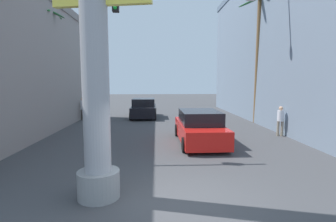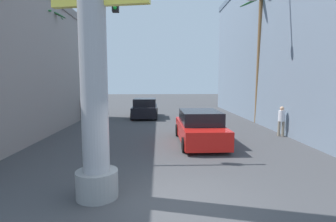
{
  "view_description": "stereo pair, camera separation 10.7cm",
  "coord_description": "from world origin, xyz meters",
  "px_view_note": "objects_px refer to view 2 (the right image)",
  "views": [
    {
      "loc": [
        -0.5,
        -6.1,
        2.95
      ],
      "look_at": [
        0.0,
        4.94,
        1.69
      ],
      "focal_mm": 28.0,
      "sensor_mm": 36.0,
      "label": 1
    },
    {
      "loc": [
        -0.39,
        -6.1,
        2.95
      ],
      "look_at": [
        0.0,
        4.94,
        1.69
      ],
      "focal_mm": 28.0,
      "sensor_mm": 36.0,
      "label": 2
    }
  ],
  "objects_px": {
    "car_lead": "(200,128)",
    "pedestrian_mid_right": "(281,119)",
    "traffic_light_mast": "(35,39)",
    "neon_sign_pole": "(92,14)",
    "car_far": "(145,108)",
    "palm_tree_mid_left": "(46,54)",
    "palm_tree_mid_right": "(262,38)",
    "pedestrian_far_left": "(84,107)",
    "street_lamp": "(283,52)"
  },
  "relations": [
    {
      "from": "car_lead",
      "to": "pedestrian_mid_right",
      "type": "relative_size",
      "value": 2.92
    },
    {
      "from": "traffic_light_mast",
      "to": "pedestrian_mid_right",
      "type": "xyz_separation_m",
      "value": [
        11.19,
        3.5,
        -3.57
      ]
    },
    {
      "from": "neon_sign_pole",
      "to": "traffic_light_mast",
      "type": "relative_size",
      "value": 1.51
    },
    {
      "from": "car_lead",
      "to": "car_far",
      "type": "xyz_separation_m",
      "value": [
        -3.09,
        9.05,
        -0.0
      ]
    },
    {
      "from": "neon_sign_pole",
      "to": "car_lead",
      "type": "xyz_separation_m",
      "value": [
        3.53,
        5.81,
        -3.79
      ]
    },
    {
      "from": "palm_tree_mid_left",
      "to": "palm_tree_mid_right",
      "type": "bearing_deg",
      "value": 9.27
    },
    {
      "from": "car_far",
      "to": "pedestrian_far_left",
      "type": "distance_m",
      "value": 4.76
    },
    {
      "from": "car_lead",
      "to": "neon_sign_pole",
      "type": "bearing_deg",
      "value": -121.31
    },
    {
      "from": "neon_sign_pole",
      "to": "palm_tree_mid_left",
      "type": "distance_m",
      "value": 10.57
    },
    {
      "from": "car_far",
      "to": "palm_tree_mid_right",
      "type": "bearing_deg",
      "value": -22.23
    },
    {
      "from": "palm_tree_mid_right",
      "to": "street_lamp",
      "type": "bearing_deg",
      "value": -95.08
    },
    {
      "from": "street_lamp",
      "to": "car_lead",
      "type": "bearing_deg",
      "value": -159.6
    },
    {
      "from": "palm_tree_mid_left",
      "to": "street_lamp",
      "type": "bearing_deg",
      "value": -7.61
    },
    {
      "from": "palm_tree_mid_left",
      "to": "neon_sign_pole",
      "type": "bearing_deg",
      "value": -61.9
    },
    {
      "from": "traffic_light_mast",
      "to": "palm_tree_mid_right",
      "type": "distance_m",
      "value": 14.1
    },
    {
      "from": "neon_sign_pole",
      "to": "palm_tree_mid_right",
      "type": "height_order",
      "value": "neon_sign_pole"
    },
    {
      "from": "palm_tree_mid_left",
      "to": "pedestrian_mid_right",
      "type": "xyz_separation_m",
      "value": [
        13.12,
        -2.13,
        -3.61
      ]
    },
    {
      "from": "car_lead",
      "to": "pedestrian_far_left",
      "type": "distance_m",
      "value": 10.86
    },
    {
      "from": "traffic_light_mast",
      "to": "palm_tree_mid_right",
      "type": "height_order",
      "value": "palm_tree_mid_right"
    },
    {
      "from": "street_lamp",
      "to": "traffic_light_mast",
      "type": "xyz_separation_m",
      "value": [
        -11.28,
        -3.87,
        0.01
      ]
    },
    {
      "from": "palm_tree_mid_left",
      "to": "pedestrian_mid_right",
      "type": "relative_size",
      "value": 4.47
    },
    {
      "from": "neon_sign_pole",
      "to": "pedestrian_far_left",
      "type": "xyz_separation_m",
      "value": [
        -4.11,
        13.52,
        -3.53
      ]
    },
    {
      "from": "street_lamp",
      "to": "palm_tree_mid_right",
      "type": "height_order",
      "value": "palm_tree_mid_right"
    },
    {
      "from": "palm_tree_mid_right",
      "to": "pedestrian_mid_right",
      "type": "distance_m",
      "value": 6.58
    },
    {
      "from": "car_lead",
      "to": "pedestrian_mid_right",
      "type": "bearing_deg",
      "value": 16.69
    },
    {
      "from": "pedestrian_far_left",
      "to": "pedestrian_mid_right",
      "type": "bearing_deg",
      "value": -27.31
    },
    {
      "from": "traffic_light_mast",
      "to": "car_lead",
      "type": "relative_size",
      "value": 1.36
    },
    {
      "from": "neon_sign_pole",
      "to": "car_lead",
      "type": "height_order",
      "value": "neon_sign_pole"
    },
    {
      "from": "pedestrian_far_left",
      "to": "car_lead",
      "type": "bearing_deg",
      "value": -45.27
    },
    {
      "from": "palm_tree_mid_right",
      "to": "car_lead",
      "type": "bearing_deg",
      "value": -131.43
    },
    {
      "from": "traffic_light_mast",
      "to": "pedestrian_far_left",
      "type": "xyz_separation_m",
      "value": [
        -1.06,
        9.83,
        -3.51
      ]
    },
    {
      "from": "neon_sign_pole",
      "to": "street_lamp",
      "type": "xyz_separation_m",
      "value": [
        8.23,
        7.56,
        -0.03
      ]
    },
    {
      "from": "palm_tree_mid_right",
      "to": "neon_sign_pole",
      "type": "bearing_deg",
      "value": -126.66
    },
    {
      "from": "traffic_light_mast",
      "to": "pedestrian_far_left",
      "type": "bearing_deg",
      "value": 96.18
    },
    {
      "from": "traffic_light_mast",
      "to": "pedestrian_far_left",
      "type": "relative_size",
      "value": 3.72
    },
    {
      "from": "car_far",
      "to": "palm_tree_mid_left",
      "type": "distance_m",
      "value": 8.64
    },
    {
      "from": "neon_sign_pole",
      "to": "pedestrian_far_left",
      "type": "height_order",
      "value": "neon_sign_pole"
    },
    {
      "from": "car_far",
      "to": "pedestrian_mid_right",
      "type": "bearing_deg",
      "value": -44.88
    },
    {
      "from": "car_lead",
      "to": "pedestrian_mid_right",
      "type": "distance_m",
      "value": 4.82
    },
    {
      "from": "pedestrian_mid_right",
      "to": "palm_tree_mid_right",
      "type": "bearing_deg",
      "value": 84.23
    },
    {
      "from": "neon_sign_pole",
      "to": "car_lead",
      "type": "bearing_deg",
      "value": 58.69
    },
    {
      "from": "palm_tree_mid_right",
      "to": "car_far",
      "type": "bearing_deg",
      "value": 157.77
    },
    {
      "from": "pedestrian_far_left",
      "to": "traffic_light_mast",
      "type": "bearing_deg",
      "value": -83.82
    },
    {
      "from": "palm_tree_mid_right",
      "to": "palm_tree_mid_left",
      "type": "bearing_deg",
      "value": -170.73
    },
    {
      "from": "pedestrian_mid_right",
      "to": "car_lead",
      "type": "bearing_deg",
      "value": -163.31
    },
    {
      "from": "neon_sign_pole",
      "to": "traffic_light_mast",
      "type": "distance_m",
      "value": 4.78
    },
    {
      "from": "pedestrian_mid_right",
      "to": "street_lamp",
      "type": "bearing_deg",
      "value": 76.85
    },
    {
      "from": "palm_tree_mid_left",
      "to": "traffic_light_mast",
      "type": "bearing_deg",
      "value": -71.07
    },
    {
      "from": "street_lamp",
      "to": "car_far",
      "type": "relative_size",
      "value": 1.73
    },
    {
      "from": "neon_sign_pole",
      "to": "palm_tree_mid_right",
      "type": "distance_m",
      "value": 14.44
    }
  ]
}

